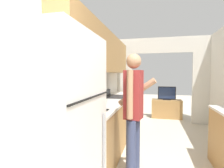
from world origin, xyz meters
name	(u,v)px	position (x,y,z in m)	size (l,w,h in m)	color
wall_left	(89,68)	(-1.26, 2.20, 1.52)	(0.38, 7.14, 2.50)	silver
wall_far_with_doorway	(161,73)	(0.00, 4.77, 1.45)	(3.04, 0.06, 2.50)	silver
counter_left	(108,125)	(-1.02, 2.57, 0.45)	(0.62, 3.47, 0.90)	#B2844C
refrigerator	(51,143)	(-0.97, 0.60, 0.87)	(0.73, 0.79, 1.73)	white
range_oven	(117,116)	(-1.01, 3.32, 0.46)	(0.66, 0.79, 1.04)	black
person	(133,114)	(-0.43, 1.64, 0.91)	(0.54, 0.42, 1.68)	#384266
tv_cabinet	(166,109)	(0.21, 5.30, 0.30)	(0.94, 0.42, 0.59)	#B2844C
television	(167,93)	(0.21, 5.25, 0.80)	(0.55, 0.16, 0.43)	black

